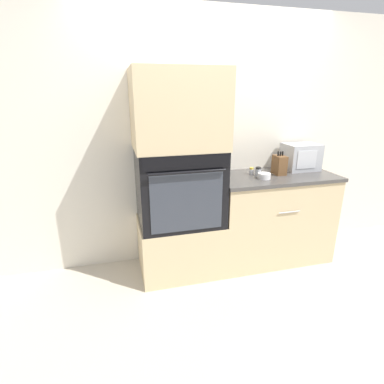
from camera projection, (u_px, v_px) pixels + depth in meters
ground_plane at (227, 279)px, 2.91m from camera, size 12.00×12.00×0.00m
wall_back at (210, 141)px, 3.09m from camera, size 8.00×0.05×2.50m
oven_cabinet_base at (180, 245)px, 3.01m from camera, size 0.80×0.60×0.53m
wall_oven at (179, 186)px, 2.80m from camera, size 0.77×0.64×0.71m
oven_cabinet_upper at (178, 110)px, 2.59m from camera, size 0.80×0.60×0.68m
counter_unit at (271, 217)px, 3.18m from camera, size 1.22×0.63×0.93m
microwave at (301, 157)px, 3.20m from camera, size 0.36×0.29×0.28m
knife_block at (279, 165)px, 3.03m from camera, size 0.10×0.15×0.23m
bowl at (264, 176)px, 2.89m from camera, size 0.12×0.12×0.05m
condiment_jar_near at (251, 171)px, 3.03m from camera, size 0.04×0.04×0.07m
condiment_jar_mid at (258, 171)px, 2.99m from camera, size 0.06×0.06×0.09m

